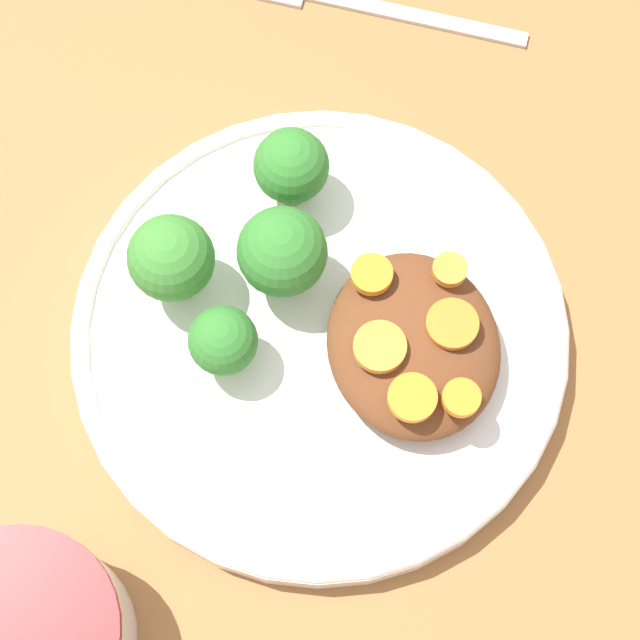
# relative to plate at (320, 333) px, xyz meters

# --- Properties ---
(ground_plane) EXTENTS (4.00, 4.00, 0.00)m
(ground_plane) POSITION_rel_plate_xyz_m (0.00, 0.00, -0.01)
(ground_plane) COLOR #9E6638
(plate) EXTENTS (0.27, 0.27, 0.03)m
(plate) POSITION_rel_plate_xyz_m (0.00, 0.00, 0.00)
(plate) COLOR white
(plate) RESTS_ON ground_plane
(dip_bowl) EXTENTS (0.10, 0.10, 0.06)m
(dip_bowl) POSITION_rel_plate_xyz_m (0.17, 0.13, 0.02)
(dip_bowl) COLOR silver
(dip_bowl) RESTS_ON ground_plane
(stew_mound) EXTENTS (0.09, 0.10, 0.03)m
(stew_mound) POSITION_rel_plate_xyz_m (-0.05, 0.02, 0.02)
(stew_mound) COLOR brown
(stew_mound) RESTS_ON plate
(broccoli_floret_0) EXTENTS (0.04, 0.04, 0.05)m
(broccoli_floret_0) POSITION_rel_plate_xyz_m (0.00, -0.08, 0.04)
(broccoli_floret_0) COLOR #759E51
(broccoli_floret_0) RESTS_ON plate
(broccoli_floret_1) EXTENTS (0.04, 0.04, 0.05)m
(broccoli_floret_1) POSITION_rel_plate_xyz_m (0.05, 0.01, 0.03)
(broccoli_floret_1) COLOR #7FA85B
(broccoli_floret_1) RESTS_ON plate
(broccoli_floret_2) EXTENTS (0.05, 0.05, 0.06)m
(broccoli_floret_2) POSITION_rel_plate_xyz_m (0.01, -0.03, 0.04)
(broccoli_floret_2) COLOR #7FA85B
(broccoli_floret_2) RESTS_ON plate
(broccoli_floret_3) EXTENTS (0.05, 0.05, 0.06)m
(broccoli_floret_3) POSITION_rel_plate_xyz_m (0.07, -0.04, 0.04)
(broccoli_floret_3) COLOR #7FA85B
(broccoli_floret_3) RESTS_ON plate
(carrot_slice_0) EXTENTS (0.03, 0.03, 0.01)m
(carrot_slice_0) POSITION_rel_plate_xyz_m (-0.03, 0.03, 0.04)
(carrot_slice_0) COLOR orange
(carrot_slice_0) RESTS_ON stew_mound
(carrot_slice_1) EXTENTS (0.02, 0.02, 0.01)m
(carrot_slice_1) POSITION_rel_plate_xyz_m (-0.06, 0.06, 0.04)
(carrot_slice_1) COLOR orange
(carrot_slice_1) RESTS_ON stew_mound
(carrot_slice_2) EXTENTS (0.02, 0.02, 0.01)m
(carrot_slice_2) POSITION_rel_plate_xyz_m (-0.03, -0.01, 0.04)
(carrot_slice_2) COLOR orange
(carrot_slice_2) RESTS_ON stew_mound
(carrot_slice_3) EXTENTS (0.03, 0.03, 0.00)m
(carrot_slice_3) POSITION_rel_plate_xyz_m (-0.06, 0.02, 0.04)
(carrot_slice_3) COLOR orange
(carrot_slice_3) RESTS_ON stew_mound
(carrot_slice_4) EXTENTS (0.02, 0.02, 0.00)m
(carrot_slice_4) POSITION_rel_plate_xyz_m (-0.04, 0.06, 0.04)
(carrot_slice_4) COLOR orange
(carrot_slice_4) RESTS_ON stew_mound
(carrot_slice_5) EXTENTS (0.02, 0.02, 0.01)m
(carrot_slice_5) POSITION_rel_plate_xyz_m (-0.07, -0.01, 0.04)
(carrot_slice_5) COLOR orange
(carrot_slice_5) RESTS_ON stew_mound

